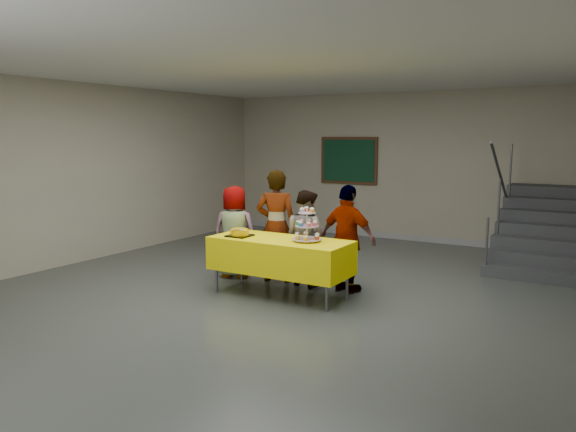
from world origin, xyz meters
name	(u,v)px	position (x,y,z in m)	size (l,w,h in m)	color
room_shell	(274,135)	(0.00, 0.02, 2.13)	(10.00, 10.04, 3.02)	#4C514C
bake_table	(280,255)	(-0.02, 0.18, 0.56)	(1.88, 0.78, 0.77)	#595960
cupcake_stand	(307,228)	(0.37, 0.21, 0.94)	(0.38, 0.38, 0.44)	silver
bear_cake	(240,232)	(-0.59, 0.07, 0.83)	(0.32, 0.36, 0.12)	black
schoolchild_a	(235,232)	(-1.15, 0.70, 0.69)	(0.68, 0.44, 1.38)	slate
schoolchild_b	(276,226)	(-0.48, 0.82, 0.82)	(0.60, 0.39, 1.64)	slate
schoolchild_c	(306,238)	(-0.01, 0.86, 0.68)	(0.66, 0.52, 1.36)	slate
schoolchild_d	(348,239)	(0.67, 0.81, 0.73)	(0.86, 0.36, 1.47)	slate
staircase	(542,234)	(2.70, 4.13, 0.49)	(1.30, 2.40, 2.04)	#424447
noticeboard	(349,161)	(-1.26, 4.96, 1.60)	(1.30, 0.05, 1.00)	#472B16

